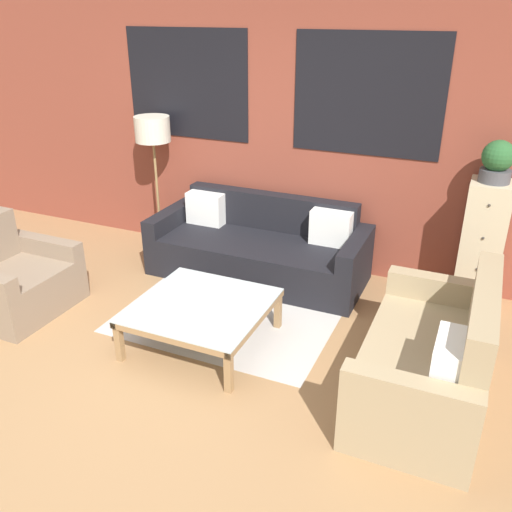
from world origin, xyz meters
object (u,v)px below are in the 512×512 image
couch_dark (259,249)px  drawer_cabinet (481,246)px  settee_vintage (431,362)px  potted_plant (497,162)px  floor_lamp (153,136)px  coffee_table (202,309)px  armchair_corner (14,281)px

couch_dark → drawer_cabinet: 2.10m
settee_vintage → potted_plant: (0.20, 1.56, 1.05)m
floor_lamp → drawer_cabinet: floor_lamp is taller
couch_dark → coffee_table: couch_dark is taller
drawer_cabinet → coffee_table: bearing=-141.5°
couch_dark → settee_vintage: bearing=-35.6°
potted_plant → coffee_table: bearing=-141.5°
couch_dark → floor_lamp: (-1.32, 0.19, 1.01)m
armchair_corner → floor_lamp: size_ratio=0.62×
armchair_corner → potted_plant: (3.82, 1.77, 1.08)m
settee_vintage → coffee_table: size_ratio=1.50×
settee_vintage → drawer_cabinet: size_ratio=1.30×
armchair_corner → drawer_cabinet: 4.22m
settee_vintage → coffee_table: (-1.79, -0.02, 0.01)m
settee_vintage → couch_dark: bearing=144.4°
coffee_table → drawer_cabinet: 2.55m
settee_vintage → coffee_table: settee_vintage is taller
floor_lamp → potted_plant: 3.39m
couch_dark → armchair_corner: (-1.75, -1.55, 0.00)m
armchair_corner → floor_lamp: (0.43, 1.73, 1.01)m
coffee_table → floor_lamp: size_ratio=0.69×
coffee_table → armchair_corner: bearing=-174.1°
coffee_table → settee_vintage: bearing=0.7°
coffee_table → floor_lamp: (-1.40, 1.54, 0.97)m
drawer_cabinet → potted_plant: potted_plant is taller
settee_vintage → potted_plant: bearing=82.7°
armchair_corner → drawer_cabinet: bearing=24.9°
settee_vintage → drawer_cabinet: 1.60m
settee_vintage → coffee_table: 1.79m
floor_lamp → armchair_corner: bearing=-103.9°
drawer_cabinet → settee_vintage: bearing=-97.3°
settee_vintage → potted_plant: size_ratio=4.30×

